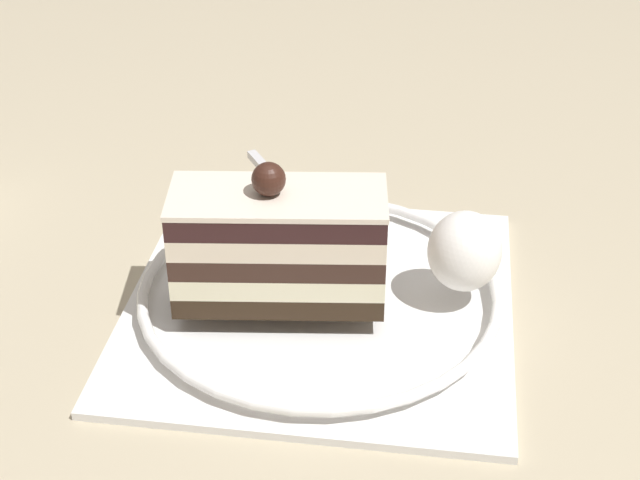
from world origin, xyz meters
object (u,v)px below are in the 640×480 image
dessert_plate (320,297)px  cake_slice (279,245)px  whipped_cream_dollop (465,251)px  fork (289,195)px

dessert_plate → cake_slice: bearing=-71.8°
cake_slice → whipped_cream_dollop: 0.10m
cake_slice → whipped_cream_dollop: bearing=91.0°
dessert_plate → cake_slice: size_ratio=2.16×
dessert_plate → fork: bearing=-171.8°
cake_slice → whipped_cream_dollop: (-0.00, 0.10, -0.01)m
cake_slice → fork: bearing=175.1°
whipped_cream_dollop → fork: (-0.10, -0.09, -0.02)m
whipped_cream_dollop → fork: whipped_cream_dollop is taller
dessert_plate → whipped_cream_dollop: size_ratio=5.53×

